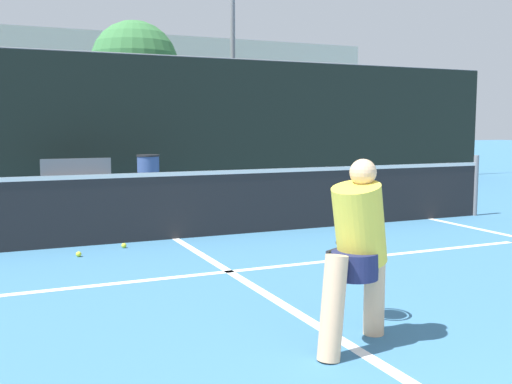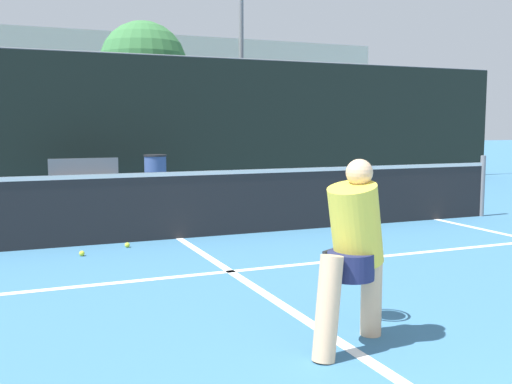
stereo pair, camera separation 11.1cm
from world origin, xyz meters
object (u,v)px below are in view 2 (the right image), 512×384
at_px(player_practicing, 353,248).
at_px(courtside_bench, 85,176).
at_px(parked_car, 148,158).
at_px(trash_bin, 155,174).

height_order(player_practicing, courtside_bench, player_practicing).
bearing_deg(parked_car, courtside_bench, -117.47).
bearing_deg(player_practicing, parked_car, 54.59).
height_order(courtside_bench, trash_bin, trash_bin).
bearing_deg(player_practicing, courtside_bench, 65.36).
bearing_deg(trash_bin, parked_car, 79.30).
distance_m(courtside_bench, parked_car, 5.45).
xyz_separation_m(player_practicing, courtside_bench, (-0.66, 10.17, -0.25)).
xyz_separation_m(courtside_bench, trash_bin, (1.59, -0.06, -0.00)).
relative_size(courtside_bench, parked_car, 0.35).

